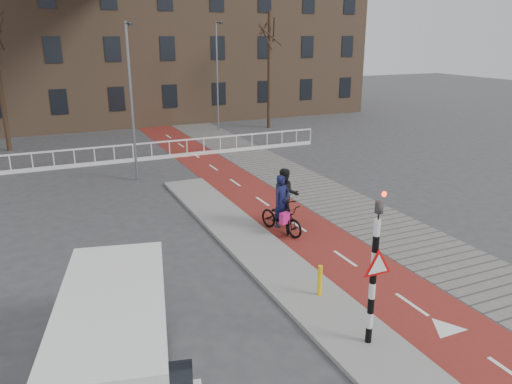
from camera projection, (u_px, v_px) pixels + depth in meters
name	position (u px, v px, depth m)	size (l,w,h in m)	color
ground	(340.00, 299.00, 13.00)	(120.00, 120.00, 0.00)	#38383A
bike_lane	(244.00, 188.00, 22.27)	(2.50, 60.00, 0.01)	maroon
sidewalk	(299.00, 181.00, 23.37)	(3.00, 60.00, 0.01)	slate
curb_island	(253.00, 245.00, 16.18)	(1.80, 16.00, 0.12)	gray
traffic_signal	(375.00, 265.00, 10.40)	(0.80, 0.80, 3.68)	black
bollard	(320.00, 280.00, 12.84)	(0.12, 0.12, 0.83)	yellow
cyclist_near	(282.00, 214.00, 17.13)	(1.22, 2.10, 2.05)	black
cyclist_far	(286.00, 204.00, 17.41)	(1.26, 2.14, 2.19)	black
van	(115.00, 343.00, 9.30)	(2.91, 5.06, 2.05)	white
railing	(75.00, 162.00, 25.71)	(28.00, 0.10, 0.99)	silver
townhouse_row	(73.00, 17.00, 37.26)	(46.00, 10.00, 15.90)	#7F6047
tree_mid	(0.00, 85.00, 28.42)	(0.27, 0.27, 7.67)	black
tree_right	(269.00, 71.00, 35.61)	(0.24, 0.24, 8.11)	black
streetlight_near	(132.00, 104.00, 22.49)	(0.12, 0.12, 7.13)	slate
streetlight_right	(217.00, 77.00, 34.74)	(0.12, 0.12, 7.43)	slate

